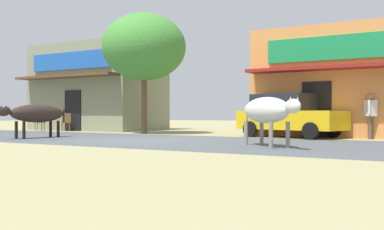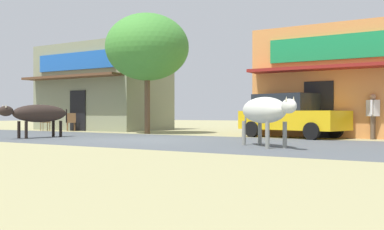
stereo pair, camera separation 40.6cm
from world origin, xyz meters
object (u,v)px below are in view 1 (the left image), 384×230
pedestrian_by_shop (371,113)px  cafe_chair_near_tree (40,121)px  roadside_tree (144,47)px  parked_hatchback_car (289,115)px  cow_near_brown (36,114)px  cow_far_dark (267,111)px  cafe_chair_by_doorway (66,121)px

pedestrian_by_shop → cafe_chair_near_tree: 15.83m
roadside_tree → parked_hatchback_car: size_ratio=1.26×
cow_near_brown → cow_far_dark: cow_far_dark is taller
cow_near_brown → cafe_chair_near_tree: size_ratio=3.14×
parked_hatchback_car → cow_far_dark: bearing=-78.0°
pedestrian_by_shop → cafe_chair_near_tree: (-15.80, -0.92, -0.42)m
pedestrian_by_shop → cafe_chair_near_tree: pedestrian_by_shop is taller
parked_hatchback_car → cafe_chair_by_doorway: bearing=179.6°
pedestrian_by_shop → cafe_chair_by_doorway: pedestrian_by_shop is taller
cafe_chair_near_tree → cafe_chair_by_doorway: 1.34m
cow_near_brown → pedestrian_by_shop: size_ratio=1.81×
roadside_tree → cow_far_dark: 9.36m
parked_hatchback_car → cow_near_brown: (-7.85, -5.15, 0.05)m
parked_hatchback_car → pedestrian_by_shop: (2.84, 0.38, 0.09)m
roadside_tree → cow_far_dark: bearing=-31.6°
cow_far_dark → pedestrian_by_shop: size_ratio=1.49×
roadside_tree → parked_hatchback_car: 7.20m
parked_hatchback_car → pedestrian_by_shop: parked_hatchback_car is taller
cow_near_brown → cafe_chair_near_tree: (-5.11, 4.61, -0.38)m
parked_hatchback_car → roadside_tree: bearing=-177.4°
roadside_tree → cafe_chair_by_doorway: bearing=175.8°
cow_near_brown → cafe_chair_near_tree: cow_near_brown is taller
parked_hatchback_car → cow_near_brown: 9.39m
parked_hatchback_car → cow_far_dark: parked_hatchback_car is taller
parked_hatchback_car → cafe_chair_by_doorway: size_ratio=4.60×
parked_hatchback_car → cow_near_brown: size_ratio=1.46×
cafe_chair_near_tree → cow_far_dark: bearing=-17.5°
roadside_tree → cow_far_dark: roadside_tree is taller
cow_far_dark → cow_near_brown: bearing=-178.8°
cow_far_dark → cafe_chair_by_doorway: (-12.82, 5.05, -0.46)m
cow_near_brown → pedestrian_by_shop: pedestrian_by_shop is taller
cow_near_brown → cow_far_dark: (8.90, 0.18, 0.09)m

